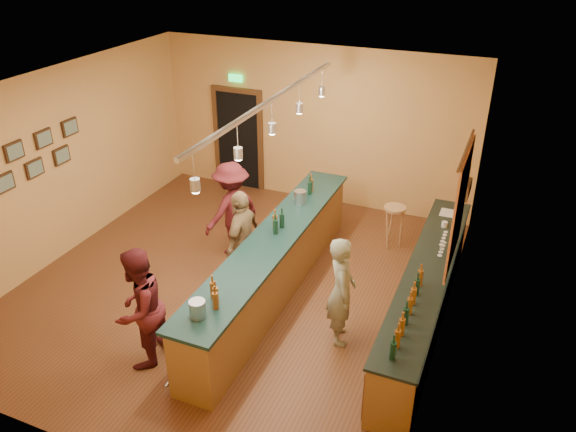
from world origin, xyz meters
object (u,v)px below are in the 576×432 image
at_px(back_counter, 425,296).
at_px(customer_c, 232,209).
at_px(customer_b, 243,239).
at_px(bartender, 341,291).
at_px(customer_a, 139,309).
at_px(tasting_bar, 274,261).
at_px(bar_stool, 394,214).

height_order(back_counter, customer_c, customer_c).
height_order(customer_b, customer_c, customer_c).
height_order(bartender, customer_a, customer_a).
height_order(customer_a, customer_b, customer_a).
height_order(bartender, customer_c, customer_c).
relative_size(customer_b, customer_c, 0.97).
bearing_deg(customer_a, bartender, 121.29).
relative_size(tasting_bar, bartender, 3.16).
height_order(customer_b, bar_stool, customer_b).
bearing_deg(back_counter, bar_stool, 115.01).
relative_size(customer_a, customer_b, 1.03).
relative_size(customer_c, bar_stool, 2.14).
bearing_deg(customer_c, bar_stool, 138.94).
relative_size(bartender, customer_b, 0.98).
distance_m(bartender, customer_a, 2.67).
relative_size(bartender, bar_stool, 2.03).
relative_size(tasting_bar, customer_b, 3.08).
relative_size(tasting_bar, bar_stool, 6.42).
height_order(back_counter, customer_b, customer_b).
distance_m(customer_c, bar_stool, 2.86).
xyz_separation_m(customer_a, customer_b, (0.41, 2.12, -0.02)).
xyz_separation_m(customer_b, bar_stool, (1.93, 2.09, -0.18)).
distance_m(back_counter, customer_c, 3.57).
relative_size(customer_b, bar_stool, 2.08).
xyz_separation_m(back_counter, tasting_bar, (-2.30, -0.18, 0.12)).
bearing_deg(customer_b, customer_a, -12.13).
bearing_deg(customer_c, customer_a, 26.43).
bearing_deg(tasting_bar, customer_c, 142.92).
height_order(tasting_bar, customer_b, customer_b).
relative_size(tasting_bar, customer_a, 3.00).
height_order(back_counter, bartender, bartender).
bearing_deg(bar_stool, bartender, -91.79).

